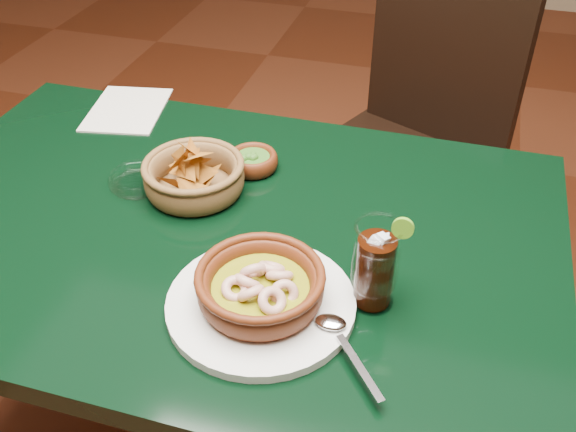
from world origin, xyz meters
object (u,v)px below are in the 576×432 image
(dining_table, at_px, (219,264))
(shrimp_plate, at_px, (261,291))
(dining_chair, at_px, (410,142))
(cola_drink, at_px, (375,266))
(chip_basket, at_px, (194,176))

(dining_table, height_order, shrimp_plate, shrimp_plate)
(dining_table, distance_m, dining_chair, 0.76)
(dining_chair, bearing_deg, cola_drink, -87.87)
(dining_table, distance_m, cola_drink, 0.36)
(dining_chair, bearing_deg, chip_basket, -118.37)
(dining_table, height_order, dining_chair, dining_chair)
(dining_table, bearing_deg, shrimp_plate, -50.39)
(shrimp_plate, bearing_deg, cola_drink, 21.35)
(dining_table, distance_m, shrimp_plate, 0.26)
(dining_chair, distance_m, chip_basket, 0.75)
(shrimp_plate, relative_size, chip_basket, 1.59)
(chip_basket, bearing_deg, dining_chair, 61.63)
(cola_drink, bearing_deg, shrimp_plate, -158.65)
(cola_drink, bearing_deg, dining_chair, 92.13)
(dining_table, relative_size, dining_chair, 1.20)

